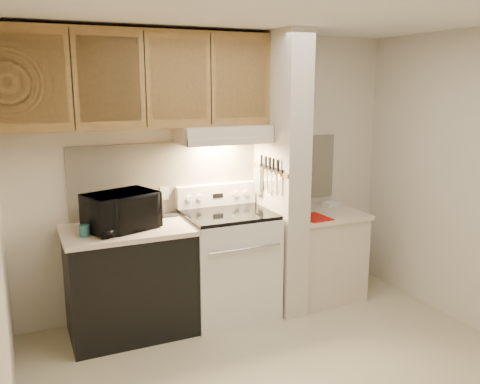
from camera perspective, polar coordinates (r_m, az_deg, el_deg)
floor at (r=3.86m, az=5.85°, el=-20.09°), size 3.60×3.60×0.00m
ceiling at (r=3.30m, az=6.83°, el=19.76°), size 3.60×3.60×0.00m
wall_back at (r=4.70m, az=-2.97°, el=2.22°), size 3.60×2.50×0.02m
backsplash at (r=4.69m, az=-2.92°, el=2.01°), size 2.60×0.02×0.63m
range_body at (r=4.59m, az=-1.29°, el=-8.22°), size 0.76×0.65×0.92m
oven_window at (r=4.31m, az=0.37°, el=-9.06°), size 0.50×0.01×0.30m
oven_handle at (r=4.20m, az=0.59°, el=-6.43°), size 0.65×0.02×0.02m
cooktop at (r=4.45m, az=-1.32°, el=-2.48°), size 0.74×0.64×0.03m
range_backguard at (r=4.68m, az=-2.68°, el=-0.31°), size 0.76×0.08×0.20m
range_display at (r=4.64m, az=-2.49°, el=-0.41°), size 0.10×0.01×0.04m
range_knob_left_outer at (r=4.55m, az=-5.76°, el=-0.73°), size 0.05×0.02×0.05m
range_knob_left_inner at (r=4.58m, az=-4.57°, el=-0.62°), size 0.05×0.02×0.05m
range_knob_right_inner at (r=4.71m, az=-0.44°, el=-0.22°), size 0.05×0.02×0.05m
range_knob_right_outer at (r=4.75m, az=0.66°, el=-0.12°), size 0.05×0.02×0.05m
dishwasher_front at (r=4.37m, az=-12.20°, el=-9.95°), size 1.00×0.63×0.87m
left_countertop at (r=4.22m, az=-12.47°, el=-4.21°), size 1.04×0.67×0.04m
spoon_rest at (r=4.49m, az=-8.28°, el=-2.72°), size 0.20×0.07×0.01m
teal_jar at (r=4.06m, az=-17.07°, el=-4.18°), size 0.10×0.10×0.09m
outlet at (r=4.55m, az=-8.48°, el=-0.14°), size 0.08×0.01×0.12m
microwave at (r=4.15m, az=-13.20°, el=-2.10°), size 0.63×0.53×0.30m
partition_pillar at (r=4.60m, az=4.56°, el=1.98°), size 0.22×0.70×2.50m
pillar_trim at (r=4.53m, az=3.28°, el=2.50°), size 0.01×0.70×0.04m
knife_strip at (r=4.48m, az=3.51°, el=2.64°), size 0.02×0.42×0.04m
knife_blade_a at (r=4.34m, az=4.41°, el=0.99°), size 0.01×0.03×0.16m
knife_handle_a at (r=4.34m, az=4.31°, el=2.98°), size 0.02×0.02×0.10m
knife_blade_b at (r=4.43m, az=3.80°, el=1.08°), size 0.01×0.04×0.18m
knife_handle_b at (r=4.41m, az=3.79°, el=3.14°), size 0.02×0.02×0.10m
knife_blade_c at (r=4.51m, az=3.31°, el=1.14°), size 0.01×0.04×0.20m
knife_handle_c at (r=4.47m, az=3.40°, el=3.26°), size 0.02×0.02×0.10m
knife_blade_d at (r=4.58m, az=2.82°, el=1.58°), size 0.01×0.04×0.16m
knife_handle_d at (r=4.54m, az=2.94°, el=3.40°), size 0.02×0.02×0.10m
knife_blade_e at (r=4.64m, az=2.43°, el=1.60°), size 0.01×0.04×0.18m
knife_handle_e at (r=4.62m, az=2.43°, el=3.56°), size 0.02×0.02×0.10m
oven_mitt at (r=4.70m, az=2.14°, el=1.29°), size 0.03×0.10×0.24m
right_cab_base at (r=5.04m, az=9.03°, el=-7.16°), size 0.70×0.60×0.81m
right_countertop at (r=4.92m, az=9.19°, el=-2.48°), size 0.74×0.64×0.04m
red_folder at (r=4.69m, az=8.36°, el=-2.84°), size 0.24×0.32×0.01m
white_box at (r=5.17m, az=10.16°, el=-1.33°), size 0.17×0.14×0.04m
range_hood at (r=4.44m, az=-1.99°, el=6.54°), size 0.78×0.44×0.15m
hood_lip at (r=4.26m, az=-0.92°, el=5.69°), size 0.78×0.04×0.06m
upper_cabinets at (r=4.25m, az=-11.12°, el=12.29°), size 2.18×0.33×0.77m
cab_door_a at (r=3.98m, az=-22.32°, el=11.65°), size 0.46×0.01×0.63m
cab_gap_a at (r=4.00m, az=-18.35°, el=11.93°), size 0.01×0.01×0.73m
cab_door_b at (r=4.04m, az=-14.43°, el=12.16°), size 0.46×0.01×0.63m
cab_gap_b at (r=4.10m, az=-10.59°, el=12.32°), size 0.01×0.01×0.73m
cab_door_c at (r=4.17m, az=-6.87°, el=12.43°), size 0.46×0.01×0.63m
cab_gap_c at (r=4.26m, az=-3.29°, el=12.49°), size 0.01×0.01×0.73m
cab_door_d at (r=4.37m, az=0.13°, el=12.50°), size 0.46×0.01×0.63m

